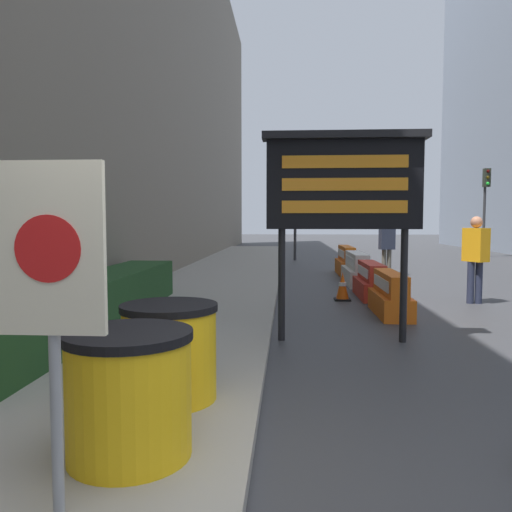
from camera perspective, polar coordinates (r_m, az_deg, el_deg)
ground_plane at (r=3.25m, az=-1.20°, el=-27.19°), size 120.00×120.00×0.00m
hedge_strip at (r=7.81m, az=-18.34°, el=-5.02°), size 0.90×6.63×0.71m
barrel_drum_foreground at (r=3.51m, az=-14.27°, el=-14.97°), size 0.84×0.84×0.84m
barrel_drum_middle at (r=4.48m, az=-9.85°, el=-10.68°), size 0.84×0.84×0.84m
warning_sign at (r=2.68m, az=-22.39°, el=-2.31°), size 0.56×0.08×1.85m
message_board at (r=7.01m, az=9.97°, el=8.07°), size 2.23×0.36×2.88m
jersey_barrier_orange_far at (r=9.27m, az=15.08°, el=-4.46°), size 0.52×1.67×0.77m
jersey_barrier_red_striped at (r=11.27m, az=13.02°, el=-2.93°), size 0.59×1.74×0.77m
jersey_barrier_white at (r=13.55m, az=11.43°, el=-1.61°), size 0.60×2.14×0.84m
jersey_barrier_orange_near at (r=15.89m, az=10.28°, el=-0.69°), size 0.53×2.08×0.89m
traffic_cone_near at (r=10.74m, az=9.86°, el=-3.47°), size 0.34×0.34×0.60m
traffic_light_near_curb at (r=21.36m, az=4.52°, el=7.92°), size 0.28×0.45×4.35m
traffic_light_far_side at (r=25.45m, az=24.77°, el=6.53°), size 0.28×0.45×4.08m
pedestrian_worker at (r=15.77m, az=14.73°, el=1.39°), size 0.48×0.35×1.68m
pedestrian_passerby at (r=11.05m, az=23.81°, el=0.40°), size 0.47×0.54×1.78m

